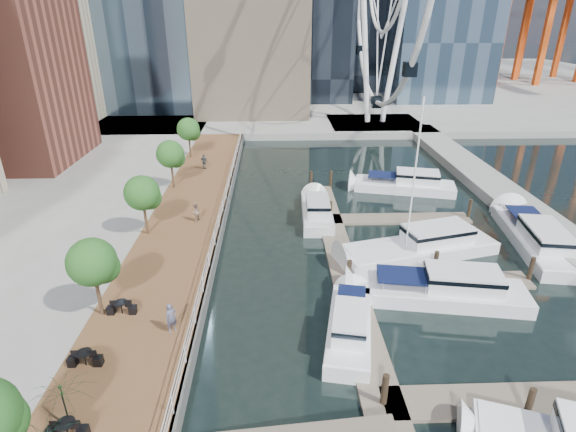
% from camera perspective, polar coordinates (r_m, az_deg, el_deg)
% --- Properties ---
extents(ground, '(520.00, 520.00, 0.00)m').
position_cam_1_polar(ground, '(23.39, 3.18, -19.53)').
color(ground, black).
rests_on(ground, ground).
extents(boardwalk, '(6.00, 60.00, 1.00)m').
position_cam_1_polar(boardwalk, '(36.18, -13.24, -2.13)').
color(boardwalk, brown).
rests_on(boardwalk, ground).
extents(seawall, '(0.25, 60.00, 1.00)m').
position_cam_1_polar(seawall, '(35.71, -8.51, -2.09)').
color(seawall, '#595954').
rests_on(seawall, ground).
extents(land_far, '(200.00, 114.00, 1.00)m').
position_cam_1_polar(land_far, '(119.86, -1.12, 16.69)').
color(land_far, gray).
rests_on(land_far, ground).
extents(breakwater, '(4.00, 60.00, 1.00)m').
position_cam_1_polar(breakwater, '(45.56, 26.79, 1.39)').
color(breakwater, gray).
rests_on(breakwater, ground).
extents(pier, '(14.00, 12.00, 1.00)m').
position_cam_1_polar(pier, '(72.32, 10.93, 11.27)').
color(pier, gray).
rests_on(pier, ground).
extents(railing, '(0.10, 60.00, 1.05)m').
position_cam_1_polar(railing, '(35.28, -8.78, -0.60)').
color(railing, white).
rests_on(railing, boardwalk).
extents(floating_docks, '(16.00, 34.00, 2.60)m').
position_cam_1_polar(floating_docks, '(32.54, 15.85, -5.59)').
color(floating_docks, '#6D6051').
rests_on(floating_docks, ground).
extents(street_trees, '(2.60, 42.60, 4.60)m').
position_cam_1_polar(street_trees, '(34.39, -18.05, 2.78)').
color(street_trees, '#3F2B1C').
rests_on(street_trees, ground).
extents(cafe_tables, '(2.50, 13.70, 0.74)m').
position_cam_1_polar(cafe_tables, '(22.63, -25.25, -19.45)').
color(cafe_tables, black).
rests_on(cafe_tables, ground).
extents(yacht_foreground, '(11.82, 4.90, 2.15)m').
position_cam_1_polar(yacht_foreground, '(29.89, 18.53, -9.95)').
color(yacht_foreground, white).
rests_on(yacht_foreground, ground).
extents(pedestrian_near, '(0.73, 0.69, 1.67)m').
position_cam_1_polar(pedestrian_near, '(24.55, -14.61, -12.40)').
color(pedestrian_near, '#4B4D65').
rests_on(pedestrian_near, boardwalk).
extents(pedestrian_mid, '(0.84, 0.93, 1.58)m').
position_cam_1_polar(pedestrian_mid, '(36.49, -11.70, 0.48)').
color(pedestrian_mid, gray).
rests_on(pedestrian_mid, boardwalk).
extents(pedestrian_far, '(1.02, 0.75, 1.60)m').
position_cam_1_polar(pedestrian_far, '(49.11, -10.60, 6.79)').
color(pedestrian_far, '#33393F').
rests_on(pedestrian_far, boardwalk).
extents(moored_yachts, '(20.33, 34.88, 11.50)m').
position_cam_1_polar(moored_yachts, '(35.10, 16.90, -4.35)').
color(moored_yachts, white).
rests_on(moored_yachts, ground).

